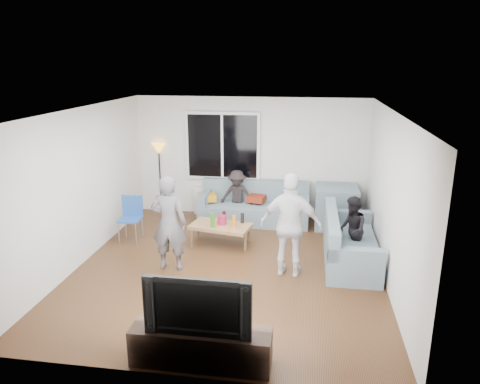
% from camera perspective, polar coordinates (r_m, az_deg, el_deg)
% --- Properties ---
extents(floor, '(5.00, 5.50, 0.04)m').
position_cam_1_polar(floor, '(7.71, -1.43, -9.60)').
color(floor, '#56351C').
rests_on(floor, ground).
extents(ceiling, '(5.00, 5.50, 0.04)m').
position_cam_1_polar(ceiling, '(6.97, -1.58, 10.32)').
color(ceiling, white).
rests_on(ceiling, ground).
extents(wall_back, '(5.00, 0.04, 2.60)m').
position_cam_1_polar(wall_back, '(9.89, 1.33, 4.36)').
color(wall_back, silver).
rests_on(wall_back, ground).
extents(wall_front, '(5.00, 0.04, 2.60)m').
position_cam_1_polar(wall_front, '(4.71, -7.52, -9.64)').
color(wall_front, silver).
rests_on(wall_front, ground).
extents(wall_left, '(0.04, 5.50, 2.60)m').
position_cam_1_polar(wall_left, '(8.05, -19.45, 0.63)').
color(wall_left, silver).
rests_on(wall_left, ground).
extents(wall_right, '(0.04, 5.50, 2.60)m').
position_cam_1_polar(wall_right, '(7.24, 18.54, -0.99)').
color(wall_right, silver).
rests_on(wall_right, ground).
extents(window_frame, '(1.62, 0.06, 1.47)m').
position_cam_1_polar(window_frame, '(9.85, -2.20, 5.79)').
color(window_frame, white).
rests_on(window_frame, wall_back).
extents(window_glass, '(1.50, 0.02, 1.35)m').
position_cam_1_polar(window_glass, '(9.81, -2.25, 5.75)').
color(window_glass, black).
rests_on(window_glass, window_frame).
extents(window_mullion, '(0.05, 0.03, 1.35)m').
position_cam_1_polar(window_mullion, '(9.80, -2.26, 5.74)').
color(window_mullion, white).
rests_on(window_mullion, window_frame).
extents(radiator, '(1.30, 0.12, 0.62)m').
position_cam_1_polar(radiator, '(10.12, -2.17, -1.17)').
color(radiator, silver).
rests_on(radiator, floor).
extents(potted_plant, '(0.21, 0.18, 0.35)m').
position_cam_1_polar(potted_plant, '(9.90, -0.52, 1.36)').
color(potted_plant, '#29672B').
rests_on(potted_plant, radiator).
extents(vase, '(0.22, 0.22, 0.18)m').
position_cam_1_polar(vase, '(10.03, -3.74, 1.04)').
color(vase, silver).
rests_on(vase, radiator).
extents(sofa_back_section, '(2.30, 0.85, 0.85)m').
position_cam_1_polar(sofa_back_section, '(9.61, 1.78, -1.40)').
color(sofa_back_section, slate).
rests_on(sofa_back_section, floor).
extents(sofa_right_section, '(2.00, 0.85, 0.85)m').
position_cam_1_polar(sofa_right_section, '(7.98, 13.79, -5.67)').
color(sofa_right_section, slate).
rests_on(sofa_right_section, floor).
extents(sofa_corner, '(0.85, 0.85, 0.85)m').
position_cam_1_polar(sofa_corner, '(9.57, 11.96, -1.83)').
color(sofa_corner, slate).
rests_on(sofa_corner, floor).
extents(cushion_yellow, '(0.46, 0.42, 0.14)m').
position_cam_1_polar(cushion_yellow, '(9.74, -4.17, -0.68)').
color(cushion_yellow, '#C68A1C').
rests_on(cushion_yellow, sofa_back_section).
extents(cushion_red, '(0.42, 0.38, 0.13)m').
position_cam_1_polar(cushion_red, '(9.64, 2.06, -0.82)').
color(cushion_red, maroon).
rests_on(cushion_red, sofa_back_section).
extents(coffee_table, '(1.19, 0.80, 0.40)m').
position_cam_1_polar(coffee_table, '(8.52, -2.43, -5.39)').
color(coffee_table, '#A87C51').
rests_on(coffee_table, floor).
extents(pitcher, '(0.17, 0.17, 0.17)m').
position_cam_1_polar(pitcher, '(8.44, -2.29, -3.52)').
color(pitcher, '#9B1C3D').
rests_on(pitcher, coffee_table).
extents(side_chair, '(0.42, 0.42, 0.86)m').
position_cam_1_polar(side_chair, '(8.85, -13.64, -3.41)').
color(side_chair, '#244F9E').
rests_on(side_chair, floor).
extents(floor_lamp, '(0.32, 0.32, 1.56)m').
position_cam_1_polar(floor_lamp, '(10.41, -10.00, 1.78)').
color(floor_lamp, '#F6A42E').
rests_on(floor_lamp, floor).
extents(player_left, '(0.59, 0.39, 1.60)m').
position_cam_1_polar(player_left, '(7.45, -8.92, -3.87)').
color(player_left, '#504F55').
rests_on(player_left, floor).
extents(player_right, '(1.03, 0.53, 1.68)m').
position_cam_1_polar(player_right, '(7.20, 6.42, -4.19)').
color(player_right, silver).
rests_on(player_right, floor).
extents(spectator_right, '(0.48, 0.60, 1.15)m').
position_cam_1_polar(spectator_right, '(7.94, 13.85, -4.63)').
color(spectator_right, black).
rests_on(spectator_right, floor).
extents(spectator_back, '(0.73, 0.43, 1.11)m').
position_cam_1_polar(spectator_back, '(9.65, -0.39, -0.50)').
color(spectator_back, black).
rests_on(spectator_back, floor).
extents(tv_console, '(1.60, 0.40, 0.44)m').
position_cam_1_polar(tv_console, '(5.45, -4.93, -18.78)').
color(tv_console, '#34231A').
rests_on(tv_console, floor).
extents(television, '(1.19, 0.16, 0.69)m').
position_cam_1_polar(television, '(5.15, -5.09, -13.64)').
color(television, black).
rests_on(television, tv_console).
extents(bottle_c, '(0.07, 0.07, 0.21)m').
position_cam_1_polar(bottle_c, '(8.53, -2.02, -3.15)').
color(bottle_c, black).
rests_on(bottle_c, coffee_table).
extents(bottle_e, '(0.07, 0.07, 0.18)m').
position_cam_1_polar(bottle_e, '(8.50, 0.30, -3.31)').
color(bottle_e, black).
rests_on(bottle_e, coffee_table).
extents(bottle_b, '(0.08, 0.08, 0.27)m').
position_cam_1_polar(bottle_b, '(8.29, -3.49, -3.54)').
color(bottle_b, '#2B7916').
rests_on(bottle_b, coffee_table).
extents(bottle_d, '(0.07, 0.07, 0.22)m').
position_cam_1_polar(bottle_d, '(8.28, -0.75, -3.72)').
color(bottle_d, orange).
rests_on(bottle_d, coffee_table).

